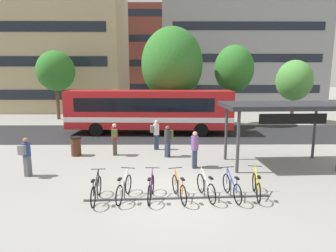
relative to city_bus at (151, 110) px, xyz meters
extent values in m
plane|color=gray|center=(1.44, -11.33, -1.78)|extent=(200.00, 200.00, 0.00)
cube|color=#232326|center=(1.44, 0.00, -1.77)|extent=(80.00, 7.20, 0.01)
cube|color=red|center=(-0.06, 0.00, 0.07)|extent=(12.08, 2.93, 2.70)
cube|color=white|center=(-0.06, 0.00, -0.58)|extent=(12.10, 2.95, 0.36)
cube|color=black|center=(5.38, -0.17, 1.20)|extent=(1.07, 2.33, 0.40)
cube|color=black|center=(5.91, -0.19, 0.34)|extent=(0.15, 2.19, 1.40)
cube|color=black|center=(-0.32, 1.26, 0.48)|extent=(9.84, 0.38, 0.97)
cube|color=black|center=(-0.40, -1.23, 0.48)|extent=(9.84, 0.38, 0.97)
cylinder|color=black|center=(3.69, 1.04, -1.28)|extent=(1.01, 0.33, 1.00)
cylinder|color=black|center=(3.62, -1.27, -1.28)|extent=(1.01, 0.33, 1.00)
cylinder|color=black|center=(-3.74, 1.28, -1.28)|extent=(1.01, 0.33, 1.00)
cylinder|color=black|center=(-3.82, -1.03, -1.28)|extent=(1.01, 0.33, 1.00)
cube|color=#47474C|center=(1.58, -11.65, -1.75)|extent=(6.52, 0.44, 0.06)
cylinder|color=#47474C|center=(-1.21, -11.81, -1.43)|extent=(0.04, 0.04, 0.70)
cylinder|color=#47474C|center=(-0.28, -11.76, -1.43)|extent=(0.04, 0.04, 0.70)
cylinder|color=#47474C|center=(0.65, -11.70, -1.43)|extent=(0.04, 0.04, 0.70)
cylinder|color=#47474C|center=(1.58, -11.65, -1.43)|extent=(0.04, 0.04, 0.70)
cylinder|color=#47474C|center=(2.51, -11.60, -1.43)|extent=(0.04, 0.04, 0.70)
cylinder|color=#47474C|center=(3.44, -11.55, -1.43)|extent=(0.04, 0.04, 0.70)
cylinder|color=#47474C|center=(4.37, -11.50, -1.43)|extent=(0.04, 0.04, 0.70)
torus|color=black|center=(-1.26, -11.28, -1.42)|extent=(0.07, 0.71, 0.70)
torus|color=black|center=(-1.22, -12.30, -1.42)|extent=(0.07, 0.71, 0.70)
cube|color=black|center=(-1.25, -11.77, -1.11)|extent=(0.07, 0.92, 0.58)
cylinder|color=black|center=(-1.23, -12.20, -1.16)|extent=(0.03, 0.03, 0.55)
cube|color=black|center=(-1.23, -12.20, -0.90)|extent=(0.11, 0.22, 0.05)
cylinder|color=black|center=(-1.26, -11.30, -1.11)|extent=(0.03, 0.03, 0.65)
cylinder|color=black|center=(-1.26, -11.30, -0.80)|extent=(0.52, 0.05, 0.03)
torus|color=black|center=(-0.23, -11.15, -1.42)|extent=(0.16, 0.70, 0.70)
torus|color=black|center=(-0.40, -12.15, -1.42)|extent=(0.16, 0.70, 0.70)
cube|color=#B7BABF|center=(-0.31, -11.63, -1.11)|extent=(0.19, 0.91, 0.58)
cylinder|color=#B7BABF|center=(-0.38, -12.05, -1.16)|extent=(0.03, 0.03, 0.55)
cube|color=black|center=(-0.38, -12.05, -0.90)|extent=(0.14, 0.23, 0.05)
cylinder|color=#B7BABF|center=(-0.23, -11.17, -1.11)|extent=(0.04, 0.04, 0.65)
cylinder|color=black|center=(-0.23, -11.17, -0.80)|extent=(0.52, 0.11, 0.03)
torus|color=black|center=(0.66, -11.15, -1.42)|extent=(0.09, 0.71, 0.70)
torus|color=black|center=(0.60, -12.16, -1.42)|extent=(0.09, 0.71, 0.70)
cube|color=#702893|center=(0.63, -11.63, -1.11)|extent=(0.09, 0.92, 0.58)
cylinder|color=#702893|center=(0.60, -12.06, -1.16)|extent=(0.03, 0.03, 0.55)
cube|color=black|center=(0.60, -12.06, -0.90)|extent=(0.11, 0.23, 0.05)
cylinder|color=#702893|center=(0.66, -11.17, -1.11)|extent=(0.03, 0.03, 0.65)
cylinder|color=black|center=(0.66, -11.17, -0.80)|extent=(0.52, 0.06, 0.03)
torus|color=black|center=(1.49, -11.17, -1.42)|extent=(0.21, 0.69, 0.70)
torus|color=black|center=(1.73, -12.16, -1.42)|extent=(0.21, 0.69, 0.70)
cube|color=orange|center=(1.60, -11.64, -1.11)|extent=(0.25, 0.90, 0.58)
cylinder|color=orange|center=(1.71, -12.06, -1.16)|extent=(0.04, 0.04, 0.55)
cube|color=black|center=(1.71, -12.06, -0.90)|extent=(0.15, 0.24, 0.05)
cylinder|color=orange|center=(1.49, -11.19, -1.11)|extent=(0.04, 0.04, 0.65)
cylinder|color=black|center=(1.49, -11.19, -0.80)|extent=(0.51, 0.15, 0.03)
torus|color=black|center=(2.44, -11.06, -1.42)|extent=(0.22, 0.69, 0.70)
torus|color=black|center=(2.69, -12.05, -1.42)|extent=(0.22, 0.69, 0.70)
cube|color=silver|center=(2.56, -11.54, -1.11)|extent=(0.26, 0.90, 0.58)
cylinder|color=silver|center=(2.66, -11.96, -1.16)|extent=(0.04, 0.04, 0.55)
cube|color=black|center=(2.66, -11.96, -0.90)|extent=(0.15, 0.24, 0.05)
cylinder|color=silver|center=(2.44, -11.08, -1.11)|extent=(0.04, 0.04, 0.65)
cylinder|color=black|center=(2.44, -11.08, -0.80)|extent=(0.51, 0.15, 0.03)
torus|color=black|center=(3.39, -11.08, -1.42)|extent=(0.16, 0.70, 0.70)
torus|color=black|center=(3.55, -12.08, -1.42)|extent=(0.16, 0.70, 0.70)
cube|color=#1E3DB2|center=(3.47, -11.56, -1.11)|extent=(0.18, 0.91, 0.58)
cylinder|color=#1E3DB2|center=(3.53, -11.99, -1.16)|extent=(0.03, 0.03, 0.55)
cube|color=black|center=(3.53, -11.99, -0.90)|extent=(0.13, 0.23, 0.05)
cylinder|color=#1E3DB2|center=(3.39, -11.10, -1.11)|extent=(0.04, 0.04, 0.65)
cylinder|color=black|center=(3.39, -11.10, -0.80)|extent=(0.52, 0.11, 0.03)
torus|color=black|center=(4.44, -10.97, -1.42)|extent=(0.15, 0.70, 0.70)
torus|color=black|center=(4.29, -11.98, -1.42)|extent=(0.15, 0.70, 0.70)
cube|color=yellow|center=(4.37, -11.45, -1.11)|extent=(0.17, 0.91, 0.58)
cylinder|color=yellow|center=(4.31, -11.88, -1.16)|extent=(0.03, 0.03, 0.55)
cube|color=black|center=(4.31, -11.88, -0.90)|extent=(0.13, 0.23, 0.05)
cylinder|color=yellow|center=(4.44, -10.99, -1.11)|extent=(0.04, 0.04, 0.65)
cylinder|color=black|center=(4.44, -10.99, -0.80)|extent=(0.52, 0.10, 0.03)
cylinder|color=#38383D|center=(4.31, -8.90, -0.38)|extent=(0.15, 0.15, 2.78)
cylinder|color=#38383D|center=(4.21, -6.83, -0.38)|extent=(0.15, 0.15, 2.78)
cylinder|color=#38383D|center=(8.83, -6.62, -0.38)|extent=(0.15, 0.15, 2.78)
cube|color=#28282D|center=(6.57, -7.76, 1.11)|extent=(5.55, 3.12, 0.20)
cube|color=black|center=(6.62, -8.94, 0.66)|extent=(2.96, 0.22, 0.44)
cube|color=#47382D|center=(-1.62, -5.97, -1.32)|extent=(0.22, 0.28, 0.92)
cylinder|color=maroon|center=(-1.62, -5.97, -0.55)|extent=(0.37, 0.37, 0.61)
sphere|color=beige|center=(-1.62, -5.97, -0.14)|extent=(0.22, 0.22, 0.22)
cube|color=#56602D|center=(-1.60, -6.23, -0.52)|extent=(0.30, 0.21, 0.40)
cube|color=#2D3851|center=(0.59, -4.79, -1.33)|extent=(0.28, 0.23, 0.88)
cylinder|color=beige|center=(0.59, -4.79, -0.57)|extent=(0.38, 0.38, 0.64)
sphere|color=beige|center=(0.59, -4.79, -0.14)|extent=(0.22, 0.22, 0.22)
cube|color=slate|center=(0.33, -4.82, -0.54)|extent=(0.21, 0.30, 0.40)
cube|color=#565660|center=(-4.78, -9.27, -1.33)|extent=(0.26, 0.30, 0.90)
cylinder|color=navy|center=(-4.78, -9.27, -0.59)|extent=(0.41, 0.41, 0.57)
sphere|color=#936B4C|center=(-4.78, -9.27, -0.20)|extent=(0.22, 0.22, 0.22)
cube|color=slate|center=(-4.85, -9.52, -0.56)|extent=(0.32, 0.24, 0.40)
cube|color=#2D3851|center=(2.49, -8.22, -1.34)|extent=(0.22, 0.28, 0.88)
cylinder|color=#7F4C93|center=(2.49, -8.22, -0.58)|extent=(0.37, 0.37, 0.65)
sphere|color=tan|center=(2.49, -8.22, -0.14)|extent=(0.22, 0.22, 0.22)
cube|color=navy|center=(2.46, -7.96, -0.54)|extent=(0.30, 0.20, 0.40)
cube|color=#2D3851|center=(1.23, -6.35, -1.34)|extent=(0.31, 0.33, 0.87)
cylinder|color=#333338|center=(1.23, -6.35, -0.61)|extent=(0.47, 0.47, 0.60)
sphere|color=brown|center=(1.23, -6.35, -0.20)|extent=(0.22, 0.22, 0.22)
cube|color=#56602D|center=(1.38, -6.13, -0.58)|extent=(0.33, 0.31, 0.40)
cylinder|color=#4C2819|center=(-3.70, -6.07, -1.30)|extent=(0.52, 0.52, 0.95)
cylinder|color=black|center=(-3.70, -6.07, -0.79)|extent=(0.55, 0.55, 0.08)
cylinder|color=brown|center=(6.98, 3.88, -0.20)|extent=(0.32, 0.32, 3.15)
ellipsoid|color=#2D7028|center=(6.98, 3.88, 3.08)|extent=(3.35, 3.35, 4.01)
cylinder|color=brown|center=(-9.59, 7.33, -0.23)|extent=(0.32, 0.32, 3.09)
ellipsoid|color=#2D7028|center=(-9.59, 7.33, 2.96)|extent=(3.64, 3.64, 3.89)
cylinder|color=brown|center=(12.85, 5.27, -0.63)|extent=(0.32, 0.32, 2.28)
ellipsoid|color=#4C8E3D|center=(12.85, 5.27, 2.07)|extent=(3.23, 3.23, 3.67)
cylinder|color=brown|center=(1.65, 3.29, -0.47)|extent=(0.32, 0.32, 2.61)
ellipsoid|color=#2D7028|center=(1.65, 3.29, 3.43)|extent=(5.09, 5.09, 6.10)
cube|color=tan|center=(-13.05, 16.10, 5.50)|extent=(17.71, 10.28, 14.55)
cube|color=black|center=(-13.05, 10.93, 0.41)|extent=(15.58, 0.06, 1.10)
cube|color=black|center=(-13.05, 10.93, 4.04)|extent=(15.58, 0.06, 1.10)
cube|color=black|center=(-13.05, 10.93, 7.68)|extent=(15.58, 0.06, 1.10)
cube|color=gray|center=(12.09, 24.61, 8.55)|extent=(22.92, 12.67, 20.66)
cube|color=black|center=(12.09, 18.25, 0.70)|extent=(20.17, 0.06, 1.10)
cube|color=black|center=(12.09, 18.25, 4.84)|extent=(20.17, 0.06, 1.10)
cube|color=black|center=(12.09, 18.25, 8.97)|extent=(20.17, 0.06, 1.10)
cube|color=brown|center=(0.65, 34.38, 6.16)|extent=(16.22, 13.95, 15.87)
cube|color=black|center=(0.65, 27.37, 0.61)|extent=(14.27, 0.06, 1.10)
cube|color=black|center=(0.65, 27.37, 4.57)|extent=(14.27, 0.06, 1.10)
cube|color=black|center=(0.65, 27.37, 8.54)|extent=(14.27, 0.06, 1.10)
cube|color=black|center=(0.65, 27.37, 12.51)|extent=(14.27, 0.06, 1.10)
camera|label=1|loc=(1.17, -21.12, 2.48)|focal=30.69mm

